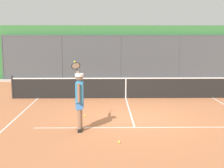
{
  "coord_description": "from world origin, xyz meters",
  "views": [
    {
      "loc": [
        0.87,
        10.51,
        2.85
      ],
      "look_at": [
        0.68,
        -1.24,
        1.05
      ],
      "focal_mm": 50.14,
      "sensor_mm": 36.0,
      "label": 1
    }
  ],
  "objects": [
    {
      "name": "ground_plane",
      "position": [
        0.0,
        0.0,
        0.0
      ],
      "size": [
        60.0,
        60.0,
        0.0
      ],
      "primitive_type": "plane",
      "color": "#B76B42"
    },
    {
      "name": "court_line_markings",
      "position": [
        0.0,
        1.35,
        0.0
      ],
      "size": [
        8.2,
        8.62,
        0.01
      ],
      "color": "white",
      "rests_on": "ground"
    },
    {
      "name": "fence_backdrop",
      "position": [
        -0.0,
        -10.02,
        1.75
      ],
      "size": [
        17.93,
        1.37,
        3.54
      ],
      "color": "#474C51",
      "rests_on": "ground"
    },
    {
      "name": "tennis_net",
      "position": [
        0.0,
        -3.73,
        0.49
      ],
      "size": [
        10.54,
        0.09,
        1.07
      ],
      "color": "#2D2D2D",
      "rests_on": "ground"
    },
    {
      "name": "tennis_player",
      "position": [
        1.7,
        1.24,
        1.04
      ],
      "size": [
        0.48,
        1.44,
        2.05
      ],
      "rotation": [
        0.0,
        0.0,
        -1.56
      ],
      "color": "black",
      "rests_on": "ground"
    },
    {
      "name": "tennis_ball_near_baseline",
      "position": [
        1.67,
        -0.41,
        0.03
      ],
      "size": [
        0.07,
        0.07,
        0.07
      ],
      "primitive_type": "sphere",
      "color": "#CCDB33",
      "rests_on": "ground"
    },
    {
      "name": "tennis_ball_mid_court",
      "position": [
        0.54,
        2.44,
        0.03
      ],
      "size": [
        0.07,
        0.07,
        0.07
      ],
      "primitive_type": "sphere",
      "color": "#D6E042",
      "rests_on": "ground"
    }
  ]
}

